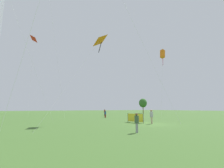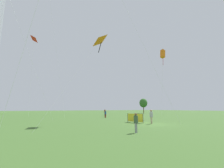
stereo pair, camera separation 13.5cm
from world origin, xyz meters
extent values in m
plane|color=#3D6028|center=(0.00, 0.00, 0.00)|extent=(280.00, 280.00, 0.00)
cylinder|color=gray|center=(-6.50, -4.41, 0.40)|extent=(0.15, 0.15, 0.80)
cylinder|color=gray|center=(-6.35, -4.34, 0.40)|extent=(0.15, 0.15, 0.80)
cylinder|color=#3F593F|center=(-6.43, -4.38, 1.11)|extent=(0.37, 0.37, 0.63)
sphere|color=brown|center=(-6.43, -4.38, 1.54)|extent=(0.22, 0.22, 0.22)
cylinder|color=tan|center=(0.11, 0.35, 0.45)|extent=(0.17, 0.17, 0.90)
cylinder|color=tan|center=(0.19, 0.51, 0.45)|extent=(0.17, 0.17, 0.90)
cylinder|color=gray|center=(0.15, 0.43, 1.26)|extent=(0.41, 0.41, 0.71)
sphere|color=brown|center=(0.15, 0.43, 1.74)|extent=(0.24, 0.24, 0.24)
cylinder|color=#2D2D33|center=(5.34, 23.67, 0.45)|extent=(0.17, 0.17, 0.89)
cylinder|color=#2D2D33|center=(5.35, 23.48, 0.45)|extent=(0.17, 0.17, 0.89)
cylinder|color=maroon|center=(5.35, 23.58, 1.24)|extent=(0.41, 0.41, 0.71)
sphere|color=#997051|center=(5.35, 23.58, 1.72)|extent=(0.24, 0.24, 0.24)
cylinder|color=maroon|center=(1.17, 15.60, 0.38)|extent=(0.14, 0.14, 0.76)
cylinder|color=maroon|center=(1.32, 15.56, 0.38)|extent=(0.14, 0.14, 0.76)
cylinder|color=#1E478C|center=(1.24, 15.58, 1.07)|extent=(0.35, 0.35, 0.60)
sphere|color=brown|center=(1.24, 15.58, 1.47)|extent=(0.21, 0.21, 0.21)
cylinder|color=silver|center=(-9.29, 19.80, 15.39)|extent=(5.47, 0.05, 30.79)
cylinder|color=silver|center=(-2.99, -0.45, 12.51)|extent=(10.18, 4.32, 25.02)
cylinder|color=silver|center=(13.21, 9.72, 7.39)|extent=(0.87, 2.10, 14.79)
cube|color=orange|center=(12.78, 8.69, 14.78)|extent=(1.24, 1.04, 2.21)
cylinder|color=#E5598C|center=(12.78, 8.69, 13.25)|extent=(0.16, 0.17, 2.48)
cylinder|color=silver|center=(-13.39, 30.53, 10.80)|extent=(0.12, 2.06, 21.60)
pyramid|color=red|center=(-13.42, 31.56, 21.63)|extent=(2.04, 2.00, 1.28)
cylinder|color=silver|center=(-15.18, 9.76, 11.33)|extent=(9.29, 1.38, 22.66)
cylinder|color=silver|center=(-9.44, 3.08, 6.45)|extent=(9.15, 6.16, 12.91)
pyramid|color=orange|center=(-4.89, 6.16, 12.94)|extent=(2.40, 2.37, 1.40)
cylinder|color=black|center=(-4.87, 6.15, 11.73)|extent=(0.41, 0.43, 1.73)
cylinder|color=brown|center=(29.47, 34.44, 1.58)|extent=(0.29, 0.29, 3.16)
ellipsoid|color=#336628|center=(29.47, 34.44, 4.32)|extent=(3.31, 3.31, 3.79)
cylinder|color=#4C4C4C|center=(-0.41, 1.46, 0.67)|extent=(0.08, 0.08, 1.34)
cylinder|color=#4C4C4C|center=(-1.04, 4.13, 0.67)|extent=(0.08, 0.08, 1.34)
cube|color=yellow|center=(-0.72, 2.79, 0.72)|extent=(0.66, 2.68, 1.14)
camera|label=1|loc=(-15.05, -14.76, 2.04)|focal=24.42mm
camera|label=2|loc=(-14.94, -14.83, 2.04)|focal=24.42mm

